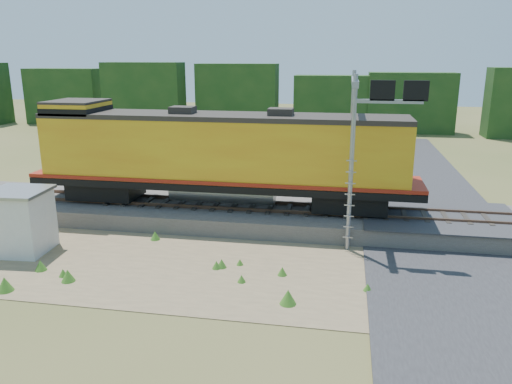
# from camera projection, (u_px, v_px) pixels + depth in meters

# --- Properties ---
(ground) EXTENTS (140.00, 140.00, 0.00)m
(ground) POSITION_uv_depth(u_px,v_px,m) (270.00, 276.00, 18.65)
(ground) COLOR #475123
(ground) RESTS_ON ground
(ballast) EXTENTS (70.00, 5.00, 0.80)m
(ballast) POSITION_uv_depth(u_px,v_px,m) (289.00, 217.00, 24.24)
(ballast) COLOR slate
(ballast) RESTS_ON ground
(rails) EXTENTS (70.00, 1.54, 0.16)m
(rails) POSITION_uv_depth(u_px,v_px,m) (289.00, 207.00, 24.12)
(rails) COLOR brown
(rails) RESTS_ON ballast
(dirt_shoulder) EXTENTS (26.00, 8.00, 0.03)m
(dirt_shoulder) POSITION_uv_depth(u_px,v_px,m) (221.00, 266.00, 19.46)
(dirt_shoulder) COLOR #8C7754
(dirt_shoulder) RESTS_ON ground
(road) EXTENTS (7.00, 66.00, 0.86)m
(road) POSITION_uv_depth(u_px,v_px,m) (463.00, 280.00, 18.13)
(road) COLOR #38383A
(road) RESTS_ON ground
(tree_line_north) EXTENTS (130.00, 3.00, 6.50)m
(tree_line_north) POSITION_uv_depth(u_px,v_px,m) (323.00, 103.00, 53.92)
(tree_line_north) COLOR #183B15
(tree_line_north) RESTS_ON ground
(weed_clumps) EXTENTS (15.00, 6.20, 0.56)m
(weed_clumps) POSITION_uv_depth(u_px,v_px,m) (181.00, 268.00, 19.34)
(weed_clumps) COLOR #3C7521
(weed_clumps) RESTS_ON ground
(locomotive) EXTENTS (18.92, 2.88, 4.88)m
(locomotive) POSITION_uv_depth(u_px,v_px,m) (216.00, 154.00, 24.07)
(locomotive) COLOR black
(locomotive) RESTS_ON rails
(shed) EXTENTS (2.41, 2.41, 2.68)m
(shed) POSITION_uv_depth(u_px,v_px,m) (21.00, 221.00, 20.60)
(shed) COLOR silver
(shed) RESTS_ON ground
(signal_gantry) EXTENTS (2.89, 6.20, 7.29)m
(signal_gantry) POSITION_uv_depth(u_px,v_px,m) (362.00, 115.00, 21.73)
(signal_gantry) COLOR gray
(signal_gantry) RESTS_ON ground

